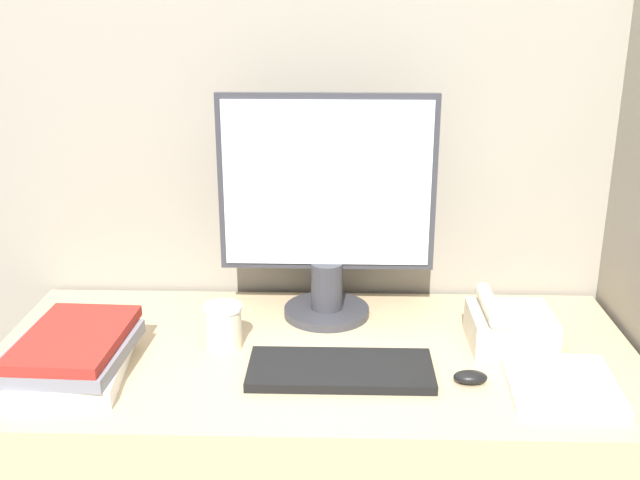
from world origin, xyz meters
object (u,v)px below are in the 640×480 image
monitor (327,213)px  keyboard (341,370)px  mouse (470,377)px  desk_telephone (509,327)px  book_stack (72,355)px  coffee_cup (223,326)px

monitor → keyboard: monitor is taller
keyboard → monitor: bearing=96.8°
mouse → desk_telephone: 0.21m
keyboard → mouse: bearing=-6.3°
book_stack → keyboard: bearing=2.1°
mouse → desk_telephone: (0.11, 0.18, 0.03)m
mouse → book_stack: (-0.82, 0.01, 0.03)m
book_stack → desk_telephone: 0.95m
monitor → coffee_cup: monitor is taller
keyboard → coffee_cup: bearing=156.0°
monitor → book_stack: monitor is taller
keyboard → mouse: mouse is taller
desk_telephone → monitor: bearing=159.7°
monitor → desk_telephone: 0.49m
monitor → desk_telephone: size_ratio=3.00×
monitor → book_stack: (-0.52, -0.32, -0.22)m
mouse → book_stack: book_stack is taller
monitor → mouse: bearing=-47.5°
keyboard → mouse: (0.27, -0.03, 0.00)m
desk_telephone → mouse: bearing=-122.5°
keyboard → book_stack: bearing=-177.9°
mouse → keyboard: bearing=173.7°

